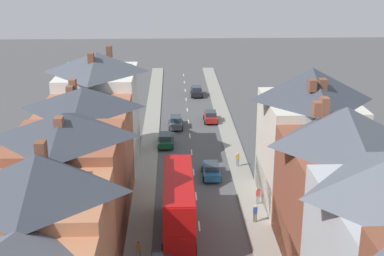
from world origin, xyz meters
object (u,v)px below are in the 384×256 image
at_px(car_far_grey, 197,91).
at_px(pedestrian_mid_left, 139,249).
at_px(double_decker_bus_lead, 178,206).
at_px(pedestrian_mid_right, 255,213).
at_px(car_mid_white, 176,122).
at_px(car_parked_left_a, 166,140).
at_px(car_parked_right_a, 211,116).
at_px(pedestrian_far_left, 258,195).
at_px(car_near_silver, 211,170).
at_px(pedestrian_far_right, 238,159).

distance_m(car_far_grey, pedestrian_mid_left, 49.96).
distance_m(double_decker_bus_lead, pedestrian_mid_right, 7.21).
height_order(car_mid_white, pedestrian_mid_right, pedestrian_mid_right).
bearing_deg(pedestrian_mid_right, car_parked_left_a, 111.74).
distance_m(car_parked_right_a, pedestrian_far_left, 26.15).
height_order(car_mid_white, pedestrian_mid_left, pedestrian_mid_left).
bearing_deg(double_decker_bus_lead, car_parked_left_a, 93.36).
height_order(car_parked_left_a, pedestrian_mid_left, pedestrian_mid_left).
bearing_deg(pedestrian_mid_right, car_near_silver, 106.77).
bearing_deg(car_far_grey, double_decker_bus_lead, -94.51).
bearing_deg(pedestrian_far_left, car_parked_right_a, 95.69).
height_order(car_mid_white, pedestrian_far_right, pedestrian_far_right).
height_order(car_parked_left_a, car_far_grey, car_far_grey).
distance_m(car_parked_left_a, car_far_grey, 24.26).
distance_m(car_parked_left_a, car_mid_white, 7.27).
relative_size(double_decker_bus_lead, pedestrian_far_right, 6.71).
height_order(car_mid_white, pedestrian_far_left, pedestrian_far_left).
relative_size(pedestrian_mid_right, pedestrian_far_left, 1.00).
relative_size(car_parked_left_a, pedestrian_far_left, 2.73).
bearing_deg(car_parked_left_a, double_decker_bus_lead, -86.64).
distance_m(car_parked_right_a, pedestrian_far_right, 16.80).
xyz_separation_m(car_far_grey, pedestrian_mid_right, (3.10, -43.83, 0.19)).
distance_m(car_mid_white, pedestrian_far_left, 24.87).
xyz_separation_m(car_parked_left_a, car_parked_right_a, (6.20, 9.47, -0.00)).
height_order(double_decker_bus_lead, pedestrian_far_left, double_decker_bus_lead).
xyz_separation_m(car_parked_left_a, pedestrian_far_left, (8.79, -16.56, 0.23)).
bearing_deg(pedestrian_far_left, car_parked_left_a, 117.97).
relative_size(pedestrian_mid_left, pedestrian_far_right, 1.00).
bearing_deg(pedestrian_far_left, double_decker_bus_lead, -143.98).
bearing_deg(pedestrian_mid_right, double_decker_bus_lead, -163.86).
distance_m(pedestrian_mid_right, pedestrian_far_left, 3.60).
bearing_deg(car_near_silver, car_parked_right_a, 86.14).
relative_size(car_parked_left_a, car_parked_right_a, 1.15).
relative_size(car_mid_white, car_far_grey, 1.05).
xyz_separation_m(pedestrian_mid_left, pedestrian_mid_right, (9.83, 5.67, 0.00)).
relative_size(car_parked_right_a, pedestrian_mid_left, 2.38).
bearing_deg(pedestrian_far_left, pedestrian_mid_right, -102.69).
bearing_deg(pedestrian_mid_right, car_far_grey, 94.05).
height_order(car_near_silver, pedestrian_far_left, pedestrian_far_left).
distance_m(car_parked_left_a, pedestrian_mid_left, 25.81).
xyz_separation_m(car_mid_white, car_far_grey, (3.60, 16.61, 0.02)).
bearing_deg(double_decker_bus_lead, car_mid_white, 89.98).
height_order(car_parked_right_a, car_mid_white, car_mid_white).
relative_size(double_decker_bus_lead, pedestrian_far_left, 6.71).
distance_m(car_parked_right_a, pedestrian_mid_right, 29.59).
bearing_deg(car_mid_white, car_far_grey, 77.77).
relative_size(car_parked_left_a, pedestrian_mid_left, 2.73).
bearing_deg(car_parked_right_a, double_decker_bus_lead, -98.87).
xyz_separation_m(pedestrian_mid_left, pedestrian_far_left, (10.62, 9.18, 0.00)).
xyz_separation_m(car_parked_right_a, pedestrian_mid_left, (-8.03, -35.20, 0.23)).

